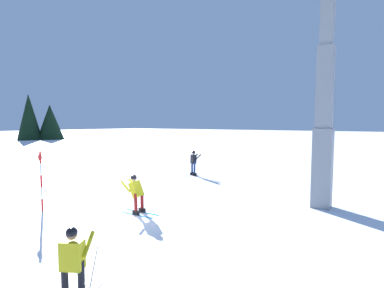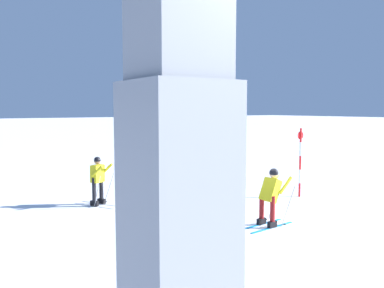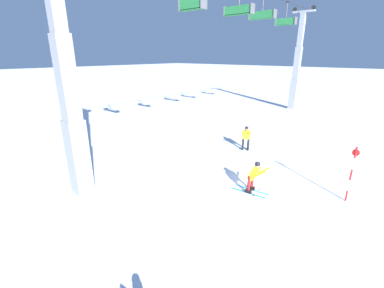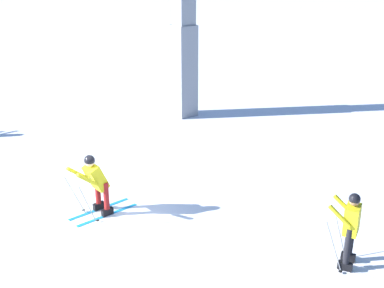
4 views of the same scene
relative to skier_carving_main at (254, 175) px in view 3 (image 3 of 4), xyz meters
name	(u,v)px [view 3 (image 3 of 4)]	position (x,y,z in m)	size (l,w,h in m)	color
ground_plane	(265,189)	(0.69, -0.29, -0.89)	(260.00, 260.00, 0.00)	white
skier_carving_main	(254,175)	(0.00, 0.00, 0.00)	(0.73, 1.65, 1.66)	#198CCC
lift_tower_near	(69,95)	(-4.97, 5.95, 3.52)	(0.74, 2.35, 10.61)	gray
lift_tower_far	(297,69)	(20.43, 5.95, 3.52)	(0.74, 2.34, 10.61)	gray
chairlift_seat_second	(192,3)	(2.65, 5.95, 7.76)	(0.61, 1.69, 2.22)	black
chairlift_seat_middle	(238,10)	(7.63, 5.95, 7.96)	(0.61, 2.19, 1.98)	black
chairlift_seat_fourth	(262,15)	(11.21, 5.95, 8.01)	(0.61, 2.19, 1.93)	black
chairlift_seat_farthest	(285,21)	(15.99, 5.95, 7.94)	(0.61, 1.91, 2.01)	black
trail_marker_pole	(351,173)	(1.95, -3.37, 0.43)	(0.07, 0.28, 2.45)	red
skier_distant_downhill	(246,137)	(4.72, 3.08, 0.02)	(1.64, 1.14, 1.61)	white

